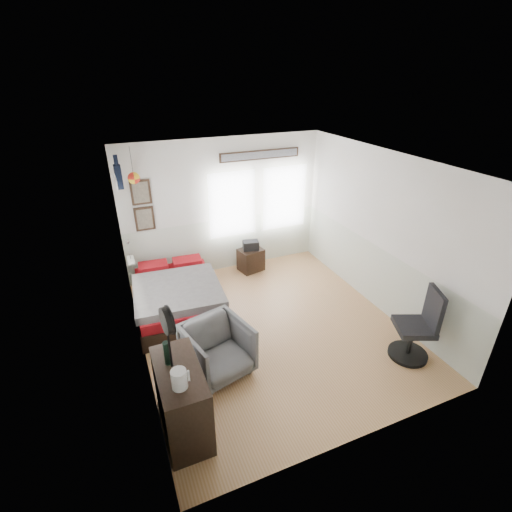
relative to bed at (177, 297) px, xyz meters
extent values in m
cube|color=#AF7946|center=(1.30, -1.03, -0.30)|extent=(4.00, 4.50, 0.01)
cube|color=beige|center=(1.30, 1.22, 1.05)|extent=(4.00, 0.02, 2.70)
cube|color=beige|center=(1.30, -3.28, 1.05)|extent=(4.00, 0.02, 2.70)
cube|color=beige|center=(-0.70, -1.03, 1.05)|extent=(0.02, 4.50, 2.70)
cube|color=beige|center=(3.30, -1.03, 1.05)|extent=(0.02, 4.50, 2.70)
cube|color=white|center=(1.30, -1.03, 2.40)|extent=(4.00, 4.50, 0.02)
cube|color=beige|center=(1.30, 1.21, 0.25)|extent=(4.00, 0.01, 1.10)
cube|color=beige|center=(-0.69, -1.03, 0.25)|extent=(0.01, 4.50, 1.10)
cube|color=beige|center=(3.29, -1.03, 0.25)|extent=(0.01, 4.50, 1.10)
cube|color=silver|center=(-0.66, -0.48, 1.15)|extent=(0.03, 2.20, 1.35)
cube|color=silver|center=(1.45, 1.18, 1.10)|extent=(0.95, 0.03, 1.30)
cube|color=silver|center=(2.60, 1.18, 1.10)|extent=(0.95, 0.03, 1.30)
cube|color=black|center=(-0.25, 1.18, 1.05)|extent=(0.35, 0.03, 0.45)
cube|color=black|center=(-0.25, 1.18, 1.55)|extent=(0.35, 0.03, 0.45)
cube|color=#7F7259|center=(-0.25, 1.16, 1.05)|extent=(0.27, 0.01, 0.37)
cube|color=#7F7259|center=(-0.25, 1.16, 1.55)|extent=(0.27, 0.01, 0.37)
cube|color=black|center=(2.05, 1.18, 2.02)|extent=(1.65, 0.03, 0.18)
cube|color=gray|center=(2.05, 1.17, 2.02)|extent=(1.58, 0.01, 0.13)
cube|color=white|center=(-0.66, 0.12, 2.05)|extent=(0.02, 0.48, 0.14)
sphere|color=red|center=(-0.35, 0.92, 1.88)|extent=(0.20, 0.20, 0.20)
cube|color=black|center=(0.00, 0.01, -0.14)|extent=(1.47, 1.99, 0.30)
cube|color=maroon|center=(0.00, 0.01, 0.09)|extent=(1.42, 1.95, 0.17)
cube|color=#64605E|center=(0.00, -0.20, 0.25)|extent=(1.49, 1.45, 0.13)
cube|color=maroon|center=(-0.31, 0.77, 0.25)|extent=(0.55, 0.36, 0.13)
cube|color=maroon|center=(0.31, 0.77, 0.25)|extent=(0.55, 0.36, 0.13)
cube|color=black|center=(-0.44, -2.36, 0.15)|extent=(0.48, 1.00, 0.90)
imported|color=#525252|center=(0.21, -1.63, 0.08)|extent=(0.99, 1.01, 0.76)
cube|color=black|center=(1.73, 0.91, -0.06)|extent=(0.55, 0.47, 0.48)
cylinder|color=black|center=(2.89, -2.43, -0.27)|extent=(0.56, 0.56, 0.05)
cylinder|color=black|center=(2.89, -2.43, -0.03)|extent=(0.07, 0.07, 0.43)
cube|color=black|center=(2.89, -2.43, 0.22)|extent=(0.65, 0.65, 0.09)
cube|color=black|center=(3.09, -2.51, 0.55)|extent=(0.23, 0.45, 0.56)
cylinder|color=silver|center=(-0.47, -2.61, 0.71)|extent=(0.16, 0.16, 0.22)
cube|color=silver|center=(-0.37, -2.61, 0.72)|extent=(0.02, 0.02, 0.13)
cylinder|color=black|center=(-0.52, -2.22, 0.75)|extent=(0.07, 0.07, 0.29)
cylinder|color=black|center=(-0.49, -2.28, 0.90)|extent=(0.02, 0.02, 0.59)
cylinder|color=black|center=(-0.49, -2.28, 1.21)|extent=(0.10, 0.30, 0.30)
cylinder|color=black|center=(-0.45, -2.28, 1.21)|extent=(0.07, 0.31, 0.31)
cube|color=black|center=(1.73, 0.91, 0.27)|extent=(0.35, 0.27, 0.19)
camera|label=1|loc=(-0.83, -5.46, 3.52)|focal=26.00mm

